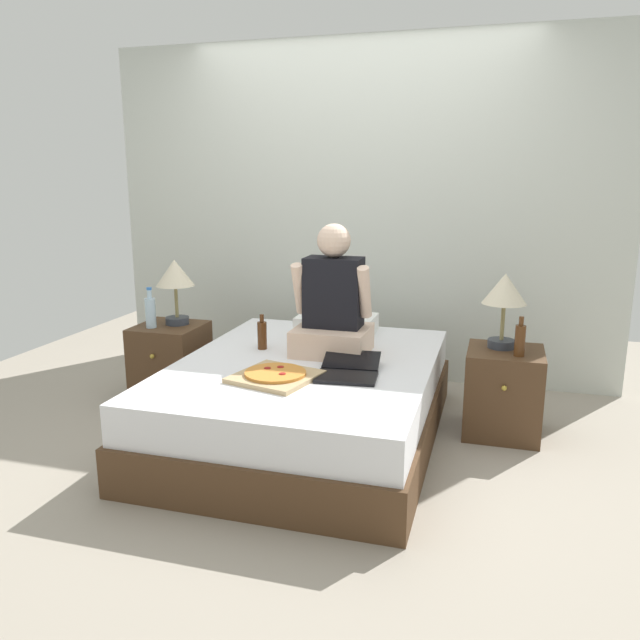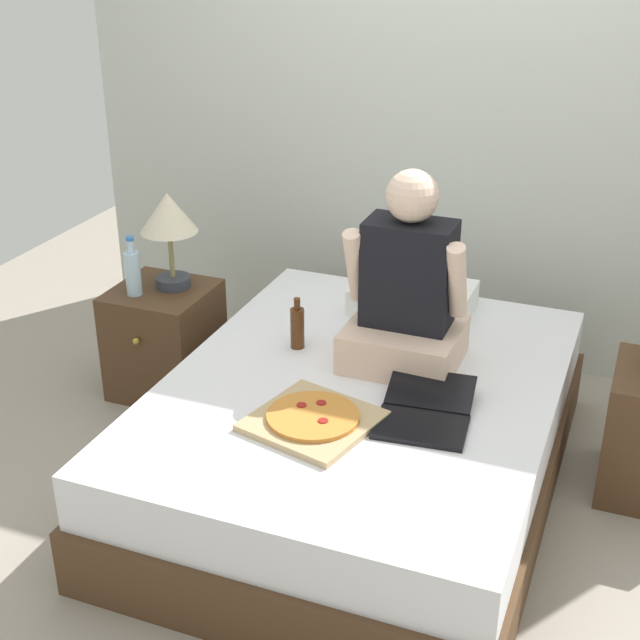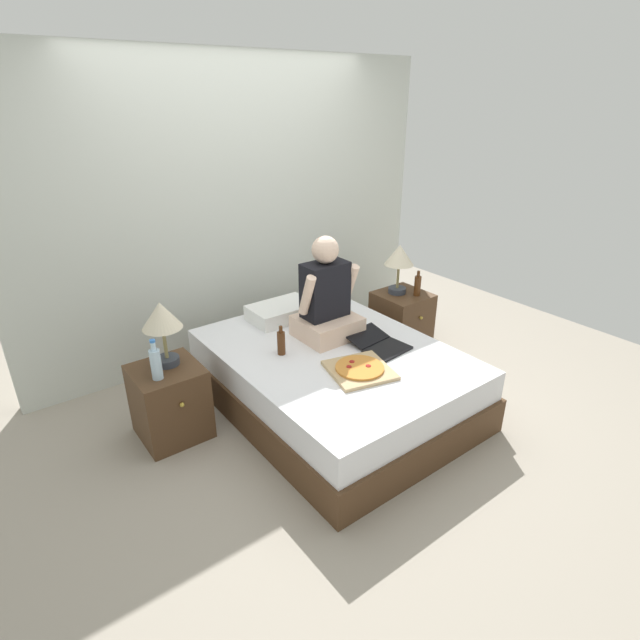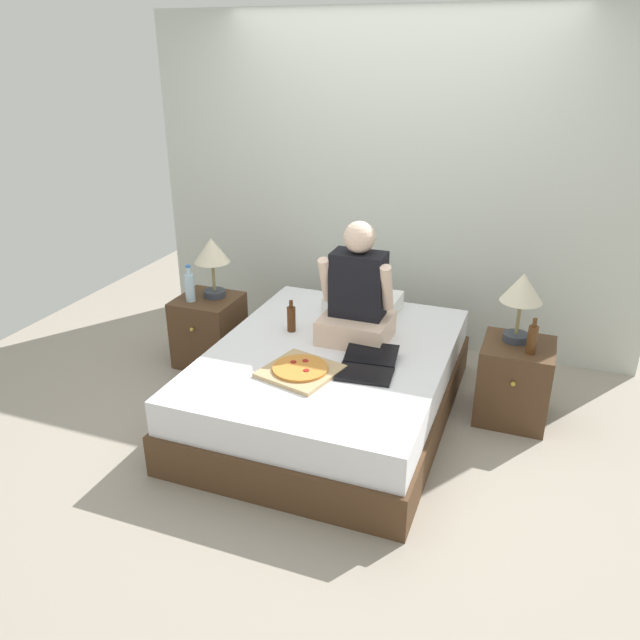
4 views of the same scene
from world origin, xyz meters
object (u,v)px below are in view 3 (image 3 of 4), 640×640
Objects in this scene: bed at (334,378)px; beer_bottle at (418,285)px; nightstand_right at (401,320)px; lamp_on_right_nightstand at (399,258)px; lamp_on_left_nightstand at (162,320)px; water_bottle at (156,363)px; pizza_box at (360,369)px; laptop at (380,345)px; beer_bottle_on_bed at (281,343)px; nightstand_left at (170,402)px; person_seated at (326,301)px.

bed is 1.28m from beer_bottle.
lamp_on_right_nightstand is at bearing 120.93° from nightstand_right.
nightstand_right is at bearing -1.31° from lamp_on_left_nightstand.
water_bottle is 1.32m from pizza_box.
bed is at bearing -160.49° from nightstand_right.
laptop is at bearing 25.99° from pizza_box.
lamp_on_right_nightstand reaches higher than pizza_box.
bed is at bearing 80.35° from pizza_box.
lamp_on_left_nightstand is 1.55m from laptop.
laptop is 2.02× the size of beer_bottle_on_bed.
lamp_on_right_nightstand is 1.07m from laptop.
nightstand_left is at bearing 157.89° from laptop.
pizza_box is at bearing -30.03° from water_bottle.
beer_bottle_on_bed is (0.74, -0.27, -0.28)m from lamp_on_left_nightstand.
water_bottle is 0.53× the size of nightstand_right.
nightstand_left and nightstand_right have the same top height.
person_seated is at bearing -3.54° from water_bottle.
pizza_box is (1.02, -0.80, -0.35)m from lamp_on_left_nightstand.
nightstand_left is 0.86m from beer_bottle_on_bed.
water_bottle is 0.87m from beer_bottle_on_bed.
bed is 8.91× the size of beer_bottle_on_bed.
pizza_box is (1.06, -0.75, 0.23)m from nightstand_left.
water_bottle is (-1.20, 0.31, 0.40)m from bed.
lamp_on_left_nightstand is 1.00× the size of lamp_on_right_nightstand.
lamp_on_right_nightstand is at bearing 22.30° from bed.
lamp_on_left_nightstand is 0.28m from water_bottle.
beer_bottle is (2.26, -0.15, -0.23)m from lamp_on_left_nightstand.
bed is at bearing -157.70° from lamp_on_right_nightstand.
lamp_on_right_nightstand reaches higher than beer_bottle_on_bed.
beer_bottle is 1.41m from pizza_box.
pizza_box is at bearing -154.01° from laptop.
lamp_on_right_nightstand is at bearing 38.28° from laptop.
beer_bottle is at bearing -54.99° from nightstand_right.
person_seated is (-0.99, -0.22, -0.09)m from lamp_on_right_nightstand.
water_bottle is at bearing 176.46° from person_seated.
nightstand_right is (2.31, 0.09, -0.37)m from water_bottle.
beer_bottle_on_bed is at bearing -175.55° from beer_bottle.
pizza_box is at bearing -147.58° from nightstand_right.
beer_bottle is at bearing 27.44° from pizza_box.
laptop is 0.91× the size of pizza_box.
nightstand_left is 2.37× the size of beer_bottle_on_bed.
nightstand_right is 2.37× the size of beer_bottle_on_bed.
beer_bottle reaches higher than bed.
water_bottle is 0.62× the size of laptop.
nightstand_left is 2.33m from beer_bottle.
lamp_on_left_nightstand is 0.83m from beer_bottle_on_bed.
beer_bottle_on_bed is (-0.44, -0.05, -0.20)m from person_seated.
bed is 4.41× the size of laptop.
lamp_on_right_nightstand reaches higher than laptop.
laptop is at bearing -17.96° from water_bottle.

